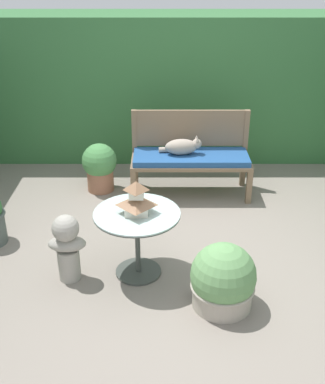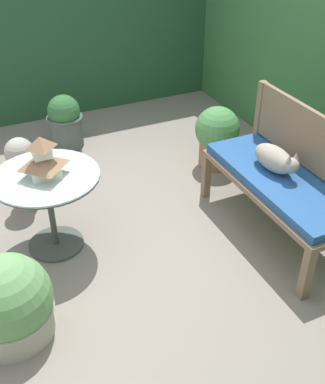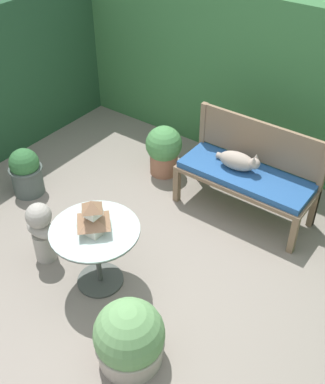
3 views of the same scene
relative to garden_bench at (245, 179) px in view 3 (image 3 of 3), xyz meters
name	(u,v)px [view 3 (image 3 of 3)]	position (x,y,z in m)	size (l,w,h in m)	color
ground	(152,275)	(-0.21, -1.23, -0.42)	(30.00, 30.00, 0.00)	gray
foliage_hedge_back	(291,78)	(-0.21, 1.32, 0.51)	(6.40, 0.91, 1.85)	#38703D
garden_bench	(245,179)	(0.00, 0.00, 0.00)	(1.35, 0.52, 0.49)	#7F664C
bench_backrest	(260,147)	(0.00, 0.24, 0.24)	(1.35, 0.06, 0.94)	#7F664C
cat	(238,161)	(-0.10, 0.01, 0.16)	(0.48, 0.21, 0.21)	#A89989
patio_table	(96,241)	(-0.53, -1.55, 0.06)	(0.73, 0.73, 0.61)	#424742
pagoda_birdhouse	(93,217)	(-0.53, -1.55, 0.31)	(0.26, 0.26, 0.29)	silver
garden_bust	(41,230)	(-1.12, -1.62, -0.08)	(0.32, 0.23, 0.62)	#A39E93
potted_plant_hedge_corner	(129,338)	(0.16, -1.97, -0.18)	(0.52, 0.52, 0.55)	#ADA393
potted_plant_table_far	(164,149)	(-1.05, 0.10, -0.12)	(0.40, 0.40, 0.57)	#9E664C
potted_plant_table_near	(26,172)	(-2.00, -1.05, -0.16)	(0.36, 0.36, 0.53)	#4C5651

